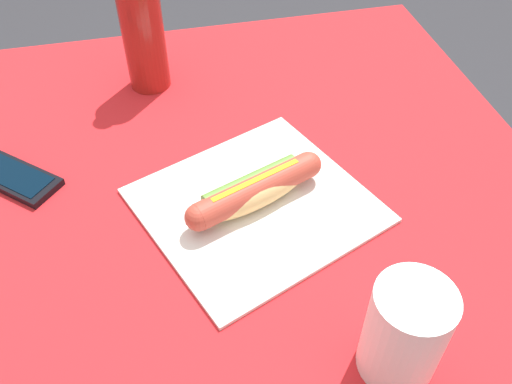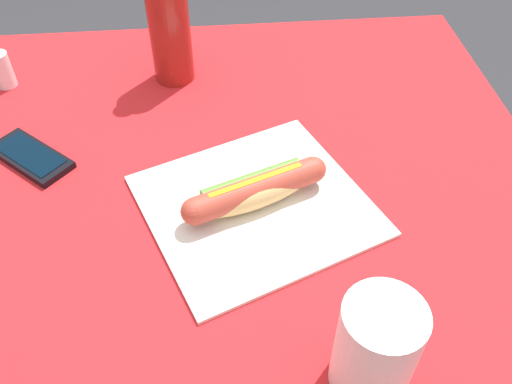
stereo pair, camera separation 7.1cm
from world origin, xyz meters
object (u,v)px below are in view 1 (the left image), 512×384
hot_dog (256,190)px  soda_bottle (142,28)px  cell_phone (15,178)px  drinking_cup (405,333)px

hot_dog → soda_bottle: (-0.12, 0.35, 0.08)m
hot_dog → cell_phone: size_ratio=1.45×
cell_phone → drinking_cup: size_ratio=1.12×
soda_bottle → hot_dog: bearing=-70.9°
cell_phone → soda_bottle: 0.33m
drinking_cup → cell_phone: bearing=137.4°
soda_bottle → drinking_cup: 0.66m
cell_phone → soda_bottle: size_ratio=0.57×
cell_phone → soda_bottle: (0.22, 0.21, 0.11)m
drinking_cup → hot_dog: bearing=109.9°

